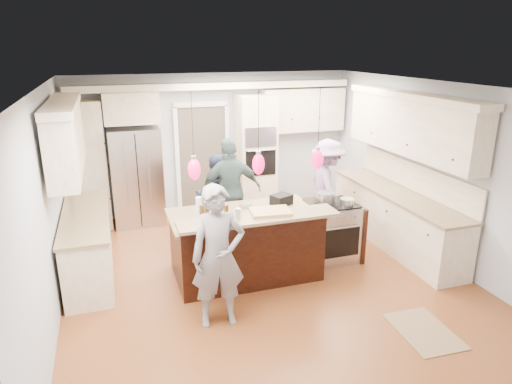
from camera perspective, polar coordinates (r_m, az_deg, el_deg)
ground_plane at (r=6.81m, az=0.93°, el=-10.12°), size 6.00×6.00×0.00m
room_shell at (r=6.17m, az=1.02°, el=4.96°), size 5.54×6.04×2.72m
refrigerator at (r=8.64m, az=-14.66°, el=1.89°), size 0.90×0.70×1.80m
oven_column at (r=9.01m, az=-0.05°, el=4.78°), size 0.72×0.69×2.30m
back_upper_cabinets at (r=8.66m, az=-9.78°, el=7.49°), size 5.30×0.61×2.54m
right_counter_run at (r=7.74m, az=17.60°, el=0.96°), size 0.64×3.10×2.51m
left_cabinets at (r=6.84m, az=-21.12°, el=-1.61°), size 0.64×2.30×2.51m
kitchen_island at (r=6.59m, az=-1.30°, el=-6.43°), size 2.10×1.46×1.12m
island_range at (r=7.16m, az=9.40°, el=-4.86°), size 0.82×0.71×0.92m
pendant_lights at (r=5.62m, az=0.30°, el=3.53°), size 1.75×0.15×1.03m
person_bar_end at (r=5.35m, az=-4.75°, el=-8.07°), size 0.66×0.46×1.73m
person_far_left at (r=7.86m, az=-5.03°, el=-0.47°), size 0.79×0.66×1.46m
person_far_right at (r=7.55m, az=-3.18°, el=0.09°), size 1.05×0.44×1.79m
person_range_side at (r=8.12m, az=8.88°, el=0.72°), size 0.73×1.13×1.66m
floor_rug at (r=5.92m, az=20.27°, el=-15.99°), size 0.64×0.91×0.01m
water_bottle at (r=5.58m, az=-7.11°, el=-2.29°), size 0.10×0.10×0.34m
beer_bottle_a at (r=5.55m, az=-6.75°, el=-2.86°), size 0.06×0.06×0.25m
beer_bottle_b at (r=5.61m, az=-3.72°, el=-2.69°), size 0.06×0.06×0.22m
beer_bottle_c at (r=5.68m, az=-6.13°, el=-2.41°), size 0.07×0.07×0.23m
drink_can at (r=5.72m, az=-2.27°, el=-2.70°), size 0.09×0.09×0.14m
cutting_board at (r=5.92m, az=1.83°, el=-2.47°), size 0.55×0.42×0.04m
pot_large at (r=6.98m, az=8.73°, el=-0.67°), size 0.27×0.27×0.16m
pot_small at (r=6.93m, az=11.28°, el=-1.20°), size 0.20×0.20×0.10m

